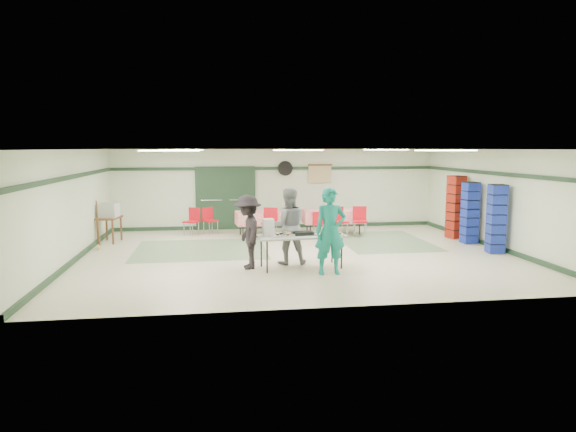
{
  "coord_description": "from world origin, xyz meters",
  "views": [
    {
      "loc": [
        -2.12,
        -12.87,
        2.73
      ],
      "look_at": [
        -0.29,
        -0.3,
        1.05
      ],
      "focal_mm": 32.0,
      "sensor_mm": 36.0,
      "label": 1
    }
  ],
  "objects": [
    {
      "name": "baseboard_left",
      "position": [
        -5.47,
        0.0,
        0.06
      ],
      "size": [
        0.06,
        9.0,
        0.12
      ],
      "primitive_type": "cube",
      "rotation": [
        0.0,
        0.0,
        1.57
      ],
      "color": "#1E3723",
      "rests_on": "floor"
    },
    {
      "name": "baseboard_right",
      "position": [
        5.47,
        0.0,
        0.06
      ],
      "size": [
        0.06,
        9.0,
        0.12
      ],
      "primitive_type": "cube",
      "rotation": [
        0.0,
        0.0,
        1.57
      ],
      "color": "#1E3723",
      "rests_on": "floor"
    },
    {
      "name": "wall_fan",
      "position": [
        0.3,
        4.44,
        2.05
      ],
      "size": [
        0.5,
        0.1,
        0.5
      ],
      "primitive_type": "cylinder",
      "rotation": [
        1.57,
        0.0,
        0.0
      ],
      "color": "black",
      "rests_on": "wall_back"
    },
    {
      "name": "volunteer_grey",
      "position": [
        -0.4,
        -1.03,
        0.91
      ],
      "size": [
        0.89,
        0.7,
        1.81
      ],
      "primitive_type": "imported",
      "rotation": [
        0.0,
        0.0,
        3.13
      ],
      "color": "gray",
      "rests_on": "floor"
    },
    {
      "name": "green_patch_b",
      "position": [
        2.8,
        1.5,
        0.0
      ],
      "size": [
        2.5,
        3.5,
        0.01
      ],
      "primitive_type": "cube",
      "color": "gray",
      "rests_on": "floor"
    },
    {
      "name": "double_door_left",
      "position": [
        -2.2,
        4.44,
        1.05
      ],
      "size": [
        0.9,
        0.06,
        2.1
      ],
      "primitive_type": "cube",
      "color": "gray",
      "rests_on": "floor"
    },
    {
      "name": "sheet_tray_left",
      "position": [
        -0.64,
        -1.58,
        0.77
      ],
      "size": [
        0.59,
        0.48,
        0.02
      ],
      "primitive_type": "cube",
      "rotation": [
        0.0,
        0.0,
        0.11
      ],
      "color": "silver",
      "rests_on": "serving_table"
    },
    {
      "name": "sheet_tray_right",
      "position": [
        0.46,
        -1.57,
        0.77
      ],
      "size": [
        0.67,
        0.54,
        0.02
      ],
      "primitive_type": "cube",
      "rotation": [
        0.0,
        0.0,
        0.11
      ],
      "color": "silver",
      "rests_on": "serving_table"
    },
    {
      "name": "chair_loose_b",
      "position": [
        -2.79,
        3.32,
        0.54
      ],
      "size": [
        0.56,
        0.56,
        0.87
      ],
      "rotation": [
        0.0,
        0.0,
        -0.58
      ],
      "color": "red",
      "rests_on": "floor"
    },
    {
      "name": "baking_pan",
      "position": [
        -0.11,
        -1.48,
        0.8
      ],
      "size": [
        0.46,
        0.32,
        0.08
      ],
      "primitive_type": "cube",
      "rotation": [
        0.0,
        0.0,
        0.11
      ],
      "color": "black",
      "rests_on": "serving_table"
    },
    {
      "name": "ceiling",
      "position": [
        0.0,
        0.0,
        2.7
      ],
      "size": [
        11.0,
        11.0,
        0.0
      ],
      "primitive_type": "plane",
      "rotation": [
        3.14,
        0.0,
        0.0
      ],
      "color": "white",
      "rests_on": "wall_back"
    },
    {
      "name": "broom",
      "position": [
        -5.23,
        1.41,
        0.69
      ],
      "size": [
        0.07,
        0.22,
        1.31
      ],
      "primitive_type": "cylinder",
      "rotation": [
        0.14,
        0.0,
        -0.17
      ],
      "color": "brown",
      "rests_on": "floor"
    },
    {
      "name": "office_printer",
      "position": [
        -5.15,
        2.47,
        0.95
      ],
      "size": [
        0.58,
        0.53,
        0.4
      ],
      "primitive_type": "cube",
      "rotation": [
        0.0,
        0.0,
        -0.18
      ],
      "color": "#A9A9A4",
      "rests_on": "printer_table"
    },
    {
      "name": "chair_c",
      "position": [
        2.38,
        2.49,
        0.57
      ],
      "size": [
        0.5,
        0.5,
        0.92
      ],
      "rotation": [
        0.0,
        0.0,
        -0.18
      ],
      "color": "red",
      "rests_on": "floor"
    },
    {
      "name": "dining_table_a",
      "position": [
        1.65,
        3.05,
        0.57
      ],
      "size": [
        1.92,
        0.88,
        0.77
      ],
      "rotation": [
        0.0,
        0.0,
        -0.02
      ],
      "color": "red",
      "rests_on": "floor"
    },
    {
      "name": "printer_table",
      "position": [
        -5.15,
        2.48,
        0.63
      ],
      "size": [
        0.67,
        0.91,
        0.74
      ],
      "rotation": [
        0.0,
        0.0,
        -0.17
      ],
      "color": "brown",
      "rests_on": "floor"
    },
    {
      "name": "trim_back",
      "position": [
        0.0,
        4.47,
        2.05
      ],
      "size": [
        11.0,
        0.06,
        0.1
      ],
      "primitive_type": "cube",
      "color": "#1E3723",
      "rests_on": "wall_back"
    },
    {
      "name": "trim_right",
      "position": [
        5.47,
        0.0,
        2.05
      ],
      "size": [
        0.06,
        9.0,
        0.1
      ],
      "primitive_type": "cube",
      "rotation": [
        0.0,
        0.0,
        1.57
      ],
      "color": "#1E3723",
      "rests_on": "wall_back"
    },
    {
      "name": "wall_back",
      "position": [
        0.0,
        4.5,
        1.35
      ],
      "size": [
        11.0,
        0.0,
        11.0
      ],
      "primitive_type": "plane",
      "rotation": [
        1.57,
        0.0,
        0.0
      ],
      "color": "beige",
      "rests_on": "floor"
    },
    {
      "name": "wall_left",
      "position": [
        -5.5,
        0.0,
        1.35
      ],
      "size": [
        0.0,
        9.0,
        9.0
      ],
      "primitive_type": "plane",
      "rotation": [
        1.57,
        0.0,
        1.57
      ],
      "color": "beige",
      "rests_on": "floor"
    },
    {
      "name": "crate_stack_blue_a",
      "position": [
        5.15,
        0.82,
        0.89
      ],
      "size": [
        0.4,
        0.4,
        1.77
      ],
      "primitive_type": "cube",
      "rotation": [
        0.0,
        0.0,
        0.03
      ],
      "color": "#1A2C9D",
      "rests_on": "floor"
    },
    {
      "name": "chair_a",
      "position": [
        1.7,
        2.48,
        0.56
      ],
      "size": [
        0.52,
        0.52,
        0.92
      ],
      "rotation": [
        0.0,
        0.0,
        0.25
      ],
      "color": "red",
      "rests_on": "floor"
    },
    {
      "name": "baseboard_back",
      "position": [
        0.0,
        4.47,
        0.06
      ],
      "size": [
        11.0,
        0.06,
        0.12
      ],
      "primitive_type": "cube",
      "color": "#1E3723",
      "rests_on": "floor"
    },
    {
      "name": "foam_box_stack",
      "position": [
        -0.91,
        -1.43,
        0.95
      ],
      "size": [
        0.26,
        0.24,
        0.38
      ],
      "primitive_type": "cube",
      "rotation": [
        0.0,
        0.0,
        0.11
      ],
      "color": "white",
      "rests_on": "serving_table"
    },
    {
      "name": "wall_front",
      "position": [
        0.0,
        -4.5,
        1.35
      ],
      "size": [
        11.0,
        0.0,
        11.0
      ],
      "primitive_type": "plane",
      "rotation": [
        -1.57,
        0.0,
        0.0
      ],
      "color": "beige",
      "rests_on": "floor"
    },
    {
      "name": "chair_d",
      "position": [
        -0.44,
        2.48,
        0.57
      ],
      "size": [
        0.55,
        0.55,
        0.93
      ],
      "rotation": [
        0.0,
        0.0,
        -0.32
      ],
      "color": "red",
      "rests_on": "floor"
    },
    {
      "name": "sheet_tray_mid",
      "position": [
        -0.31,
        -1.39,
        0.77
      ],
      "size": [
        0.61,
        0.49,
        0.02
      ],
      "primitive_type": "cube",
      "rotation": [
        0.0,
        0.0,
        0.11
      ],
      "color": "silver",
      "rests_on": "serving_table"
    },
    {
      "name": "floor",
      "position": [
        0.0,
        0.0,
        0.0
      ],
      "size": [
        11.0,
        11.0,
        0.0
      ],
      "primitive_type": "plane",
      "color": "#C0BB9B",
      "rests_on": "ground"
    },
    {
      "name": "double_door_right",
      "position": [
        -1.25,
        4.44,
        1.05
      ],
      "size": [
        0.9,
        0.06,
        2.1
      ],
      "primitive_type": "cube",
      "color": "gray",
      "rests_on": "floor"
    },
    {
      "name": "crate_stack_blue_b",
      "position": [
        5.15,
        -0.57,
        0.9
      ],
      "size": [
        0.44,
        0.44,
        1.81
      ],
      "primitive_type": "cube",
      "rotation": [
        0.0,
        0.0,
        -0.13
      ],
      "color": "#1A2C9D",
      "rests_on": "floor"
    },
    {
      "name": "scroll_banner",
      "position": [
        1.5,
        4.44,
        1.85
      ],
      "size": [
        0.8,
        0.02,
        0.6
      ],
      "primitive_type": "cube",
      "color": "#CCB67F",
      "rests_on": "wall_back"
    },
    {
      "name": "chair_b",
      "position": [
        1.08,
        2.47,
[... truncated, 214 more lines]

